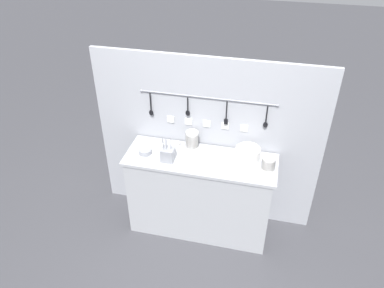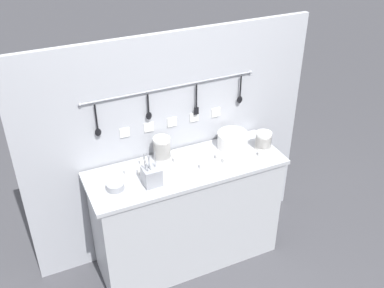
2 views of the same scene
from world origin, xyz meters
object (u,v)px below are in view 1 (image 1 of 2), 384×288
bowl_stack_tall_left (269,163)px  cutlery_caddy (168,154)px  bowl_stack_back_corner (192,140)px  cup_beside_plates (162,146)px  steel_mixing_bowl (145,151)px  cup_edge_near (228,161)px  cup_edge_far (210,163)px  cup_by_caddy (199,151)px  cup_back_right (170,149)px  plate_stack (248,154)px  cup_back_left (229,166)px  cup_front_left (260,172)px  cup_centre (178,144)px

bowl_stack_tall_left → cutlery_caddy: (-0.92, -0.07, -0.00)m
bowl_stack_back_corner → cup_beside_plates: bowl_stack_back_corner is taller
steel_mixing_bowl → cup_edge_near: 0.79m
cup_edge_near → bowl_stack_back_corner: bearing=156.4°
cup_beside_plates → cup_edge_far: 0.53m
steel_mixing_bowl → cup_by_caddy: (0.50, 0.13, -0.00)m
cutlery_caddy → cup_edge_near: 0.56m
cup_edge_far → cup_back_right: same height
bowl_stack_tall_left → cup_back_right: 0.95m
steel_mixing_bowl → cup_edge_near: size_ratio=2.39×
plate_stack → cup_back_left: plate_stack is taller
plate_stack → cutlery_caddy: 0.74m
cup_edge_far → cup_edge_near: size_ratio=1.00×
steel_mixing_bowl → cup_edge_near: steel_mixing_bowl is taller
cup_front_left → cup_edge_near: same height
plate_stack → cup_edge_far: plate_stack is taller
bowl_stack_tall_left → cup_by_caddy: bowl_stack_tall_left is taller
plate_stack → cutlery_caddy: (-0.72, -0.18, 0.01)m
plate_stack → cup_edge_near: bearing=-149.0°
cup_edge_near → cup_edge_far: bearing=-158.4°
cup_back_right → cup_edge_near: size_ratio=1.00×
cup_back_right → cup_back_left: bearing=-12.8°
bowl_stack_back_corner → cup_edge_near: bearing=-23.6°
cup_centre → cup_front_left: bearing=-17.9°
bowl_stack_tall_left → bowl_stack_back_corner: size_ratio=0.76×
cup_beside_plates → cup_back_left: (0.69, -0.17, 0.00)m
bowl_stack_tall_left → cup_front_left: size_ratio=2.67×
plate_stack → cup_edge_near: (-0.17, -0.10, -0.04)m
bowl_stack_tall_left → steel_mixing_bowl: 1.16m
steel_mixing_bowl → cup_beside_plates: (0.13, 0.13, -0.00)m
bowl_stack_back_corner → cup_by_caddy: size_ratio=3.52×
bowl_stack_back_corner → cutlery_caddy: (-0.17, -0.25, -0.02)m
cup_edge_far → cup_edge_near: (0.16, 0.06, 0.00)m
cup_beside_plates → cup_edge_far: (0.50, -0.16, 0.00)m
steel_mixing_bowl → cup_back_left: size_ratio=2.39×
bowl_stack_tall_left → bowl_stack_back_corner: 0.77m
cup_centre → cup_edge_far: bearing=-32.4°
cup_back_left → cutlery_caddy: bearing=-178.5°
cup_edge_far → cup_front_left: 0.47m
plate_stack → cup_edge_far: (-0.33, -0.17, -0.04)m
cup_edge_far → cup_edge_near: 0.17m
steel_mixing_bowl → cup_beside_plates: bearing=46.3°
bowl_stack_back_corner → cup_edge_near: 0.42m
cup_back_right → steel_mixing_bowl: bearing=-154.5°
cup_edge_far → cup_back_right: (-0.42, 0.13, 0.00)m
cup_edge_far → cup_back_right: 0.44m
bowl_stack_tall_left → cup_by_caddy: 0.67m
cup_by_caddy → steel_mixing_bowl: bearing=-165.2°
cutlery_caddy → cup_back_left: size_ratio=5.16×
cup_beside_plates → cup_by_caddy: 0.37m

